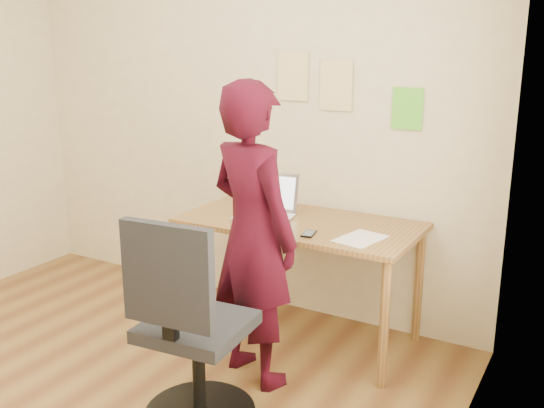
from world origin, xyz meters
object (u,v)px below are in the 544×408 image
Objects in this scene: desk at (299,235)px; phone at (309,234)px; office_chair at (190,339)px; laptop at (266,208)px; person at (253,235)px.

phone reaches higher than desk.
desk is 1.07m from office_chair.
desk is 3.57× the size of laptop.
office_chair is 0.65× the size of person.
office_chair reaches higher than phone.
desk is at bearing 84.15° from office_chair.
person is at bearing 83.26° from office_chair.
laptop is at bearing -175.95° from desk.
person reaches higher than desk.
desk is 1.35× the size of office_chair.
office_chair is 0.64m from person.
laptop reaches higher than phone.
phone is at bearing 72.75° from office_chair.
desk is 10.78× the size of phone.
office_chair is (-0.02, -1.05, -0.21)m from desk.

